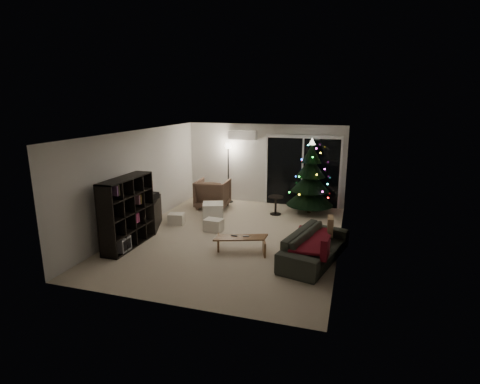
% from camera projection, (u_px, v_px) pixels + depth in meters
% --- Properties ---
extents(room, '(6.50, 7.51, 2.60)m').
position_uv_depth(room, '(266.00, 184.00, 10.09)').
color(room, beige).
rests_on(room, ground).
extents(bookshelf, '(0.73, 1.63, 1.58)m').
position_uv_depth(bookshelf, '(120.00, 211.00, 8.39)').
color(bookshelf, black).
rests_on(bookshelf, floor).
extents(media_cabinet, '(0.85, 1.28, 0.75)m').
position_uv_depth(media_cabinet, '(149.00, 214.00, 9.63)').
color(media_cabinet, black).
rests_on(media_cabinet, floor).
extents(stereo, '(0.38, 0.45, 0.16)m').
position_uv_depth(stereo, '(148.00, 197.00, 9.52)').
color(stereo, black).
rests_on(stereo, media_cabinet).
extents(armchair, '(1.00, 1.03, 0.88)m').
position_uv_depth(armchair, '(213.00, 194.00, 11.40)').
color(armchair, brown).
rests_on(armchair, floor).
extents(ottoman, '(0.71, 0.71, 0.50)m').
position_uv_depth(ottoman, '(213.00, 212.00, 10.20)').
color(ottoman, silver).
rests_on(ottoman, floor).
extents(cardboard_box_a, '(0.46, 0.38, 0.29)m').
position_uv_depth(cardboard_box_a, '(176.00, 219.00, 9.95)').
color(cardboard_box_a, '#F2E5C6').
rests_on(cardboard_box_a, floor).
extents(cardboard_box_b, '(0.47, 0.37, 0.31)m').
position_uv_depth(cardboard_box_b, '(214.00, 225.00, 9.43)').
color(cardboard_box_b, '#F2E5C6').
rests_on(cardboard_box_b, floor).
extents(side_table, '(0.46, 0.46, 0.53)m').
position_uv_depth(side_table, '(276.00, 205.00, 10.77)').
color(side_table, black).
rests_on(side_table, floor).
extents(floor_lamp, '(0.30, 0.30, 1.86)m').
position_uv_depth(floor_lamp, '(228.00, 174.00, 11.91)').
color(floor_lamp, black).
rests_on(floor_lamp, floor).
extents(sofa, '(1.31, 2.24, 0.61)m').
position_uv_depth(sofa, '(315.00, 246.00, 7.68)').
color(sofa, black).
rests_on(sofa, floor).
extents(sofa_throw, '(0.66, 1.52, 0.05)m').
position_uv_depth(sofa_throw, '(310.00, 239.00, 7.67)').
color(sofa_throw, maroon).
rests_on(sofa_throw, sofa).
extents(cushion_a, '(0.16, 0.41, 0.40)m').
position_uv_depth(cushion_a, '(330.00, 226.00, 8.15)').
color(cushion_a, '#99825C').
rests_on(cushion_a, sofa).
extents(cushion_b, '(0.15, 0.41, 0.40)m').
position_uv_depth(cushion_b, '(325.00, 248.00, 6.94)').
color(cushion_b, maroon).
rests_on(cushion_b, sofa).
extents(coffee_table, '(1.17, 0.73, 0.35)m').
position_uv_depth(coffee_table, '(241.00, 244.00, 8.12)').
color(coffee_table, brown).
rests_on(coffee_table, floor).
extents(remote_a, '(0.14, 0.04, 0.02)m').
position_uv_depth(remote_a, '(234.00, 236.00, 8.12)').
color(remote_a, black).
rests_on(remote_a, coffee_table).
extents(remote_b, '(0.13, 0.08, 0.02)m').
position_uv_depth(remote_b, '(246.00, 236.00, 8.10)').
color(remote_b, slate).
rests_on(remote_b, coffee_table).
extents(christmas_tree, '(1.68, 1.68, 2.18)m').
position_uv_depth(christmas_tree, '(311.00, 176.00, 10.72)').
color(christmas_tree, black).
rests_on(christmas_tree, floor).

